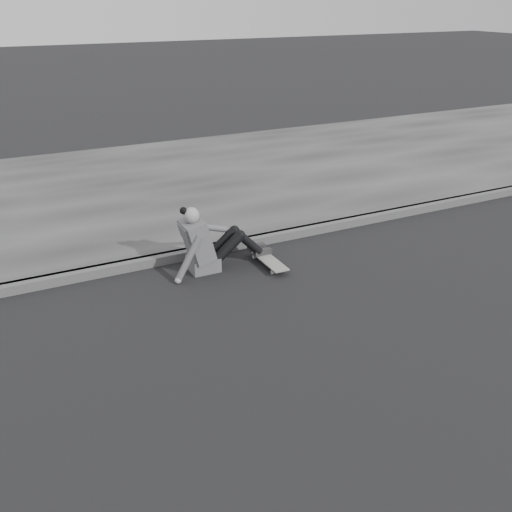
{
  "coord_description": "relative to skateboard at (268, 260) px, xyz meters",
  "views": [
    {
      "loc": [
        -5.63,
        -4.0,
        3.2
      ],
      "look_at": [
        -3.02,
        1.26,
        0.5
      ],
      "focal_mm": 40.0,
      "sensor_mm": 36.0,
      "label": 1
    }
  ],
  "objects": [
    {
      "name": "curb",
      "position": [
        2.52,
        0.67,
        -0.01
      ],
      "size": [
        24.0,
        0.16,
        0.12
      ],
      "primitive_type": "cube",
      "color": "#494949",
      "rests_on": "ground"
    },
    {
      "name": "skateboard",
      "position": [
        0.0,
        0.0,
        0.0
      ],
      "size": [
        0.2,
        0.78,
        0.09
      ],
      "color": "#A1A09B",
      "rests_on": "ground"
    },
    {
      "name": "seated_woman",
      "position": [
        -0.73,
        0.25,
        0.29
      ],
      "size": [
        1.38,
        0.46,
        0.88
      ],
      "color": "#515053",
      "rests_on": "ground"
    },
    {
      "name": "sidewalk",
      "position": [
        2.52,
        3.69,
        -0.01
      ],
      "size": [
        24.0,
        6.0,
        0.12
      ],
      "primitive_type": "cube",
      "color": "#383838",
      "rests_on": "ground"
    }
  ]
}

